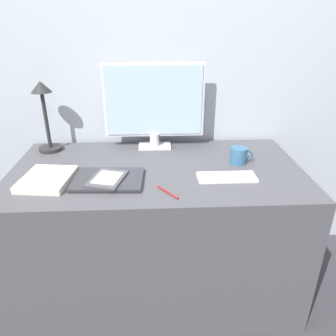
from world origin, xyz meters
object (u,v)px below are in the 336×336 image
Objects in this scene: ereader at (107,179)px; pen at (168,192)px; monitor at (154,104)px; desk_lamp at (44,109)px; notebook at (47,179)px; keyboard at (227,177)px; coffee_mug at (239,155)px; laptop at (108,180)px.

ereader is 0.29m from pen.
monitor is at bearing 95.00° from pen.
notebook is at bearing -77.04° from desk_lamp.
coffee_mug reaches higher than keyboard.
ereader is (-0.00, -0.02, 0.01)m from laptop.
monitor is 0.69m from notebook.
notebook is at bearing -169.68° from coffee_mug.
monitor reaches higher than coffee_mug.
monitor reaches higher than notebook.
ereader is (-0.22, -0.44, -0.23)m from monitor.
desk_lamp is at bearing -177.79° from monitor.
keyboard is 1.25× the size of ereader.
desk_lamp is 0.46m from notebook.
pen is (0.27, -0.11, -0.02)m from ereader.
desk_lamp is (-0.37, 0.42, 0.21)m from ereader.
coffee_mug reaches higher than laptop.
desk_lamp is at bearing 167.35° from coffee_mug.
monitor is 1.44× the size of desk_lamp.
coffee_mug is at bearing 60.53° from keyboard.
laptop is at bearing -47.56° from desk_lamp.
monitor reaches higher than ereader.
notebook is at bearing 178.63° from laptop.
ereader is at bearing -92.07° from laptop.
ereader reaches higher than pen.
ereader is at bearing -48.84° from desk_lamp.
notebook reaches higher than keyboard.
laptop is 1.19× the size of notebook.
pen is (-0.38, -0.30, -0.04)m from coffee_mug.
notebook is 0.56m from pen.
monitor is at bearing 40.17° from notebook.
coffee_mug is (0.10, 0.17, 0.03)m from keyboard.
monitor is 0.54m from ereader.
notebook is 0.94m from coffee_mug.
keyboard is 0.20m from coffee_mug.
desk_lamp reaches higher than laptop.
keyboard is at bearing -51.99° from monitor.
laptop is at bearing -1.37° from notebook.
notebook is 2.33× the size of pen.
desk_lamp is at bearing 140.33° from pen.
keyboard is 0.83× the size of laptop.
pen is (0.63, -0.52, -0.23)m from desk_lamp.
keyboard is 1.02m from desk_lamp.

